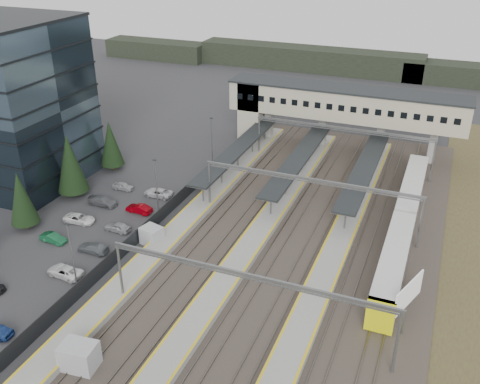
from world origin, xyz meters
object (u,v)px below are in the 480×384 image
at_px(train, 403,225).
at_px(relay_cabin_near, 79,357).
at_px(relay_cabin_far, 152,235).
at_px(footbridge, 329,105).
at_px(billboard, 408,295).

bearing_deg(train, relay_cabin_near, -125.82).
bearing_deg(train, relay_cabin_far, -156.10).
bearing_deg(footbridge, relay_cabin_near, -97.49).
bearing_deg(footbridge, billboard, -66.36).
xyz_separation_m(relay_cabin_far, footbridge, (12.53, 39.10, 6.80)).
relative_size(relay_cabin_far, billboard, 0.54).
bearing_deg(relay_cabin_near, footbridge, 82.51).
distance_m(relay_cabin_near, footbridge, 60.67).
bearing_deg(relay_cabin_near, relay_cabin_far, 102.71).
height_order(footbridge, billboard, footbridge).
relative_size(footbridge, train, 1.05).
distance_m(relay_cabin_near, relay_cabin_far, 21.21).
xyz_separation_m(relay_cabin_near, footbridge, (7.86, 59.79, 6.60)).
bearing_deg(relay_cabin_near, billboard, 33.63).
relative_size(relay_cabin_far, train, 0.08).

